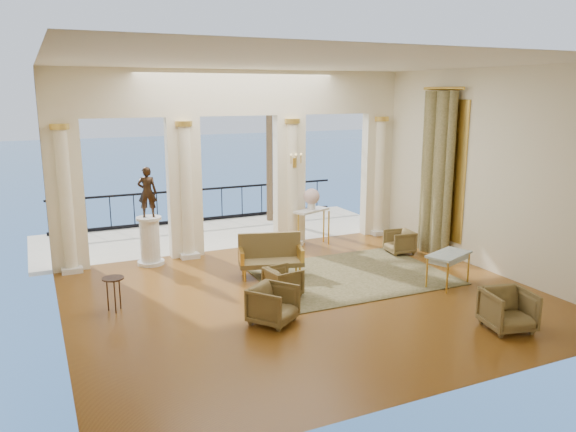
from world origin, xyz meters
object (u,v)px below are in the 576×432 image
armchair_b (508,308)px  console_table (311,216)px  side_table (113,282)px  armchair_c (400,241)px  pedestal (150,242)px  game_table (449,257)px  armchair_d (283,280)px  settee (270,255)px  armchair_a (273,303)px  statue (147,192)px

armchair_b → console_table: (-0.56, 6.25, 0.41)m
side_table → armchair_c: bearing=7.5°
pedestal → side_table: size_ratio=1.76×
game_table → pedestal: pedestal is taller
armchair_d → console_table: size_ratio=0.59×
armchair_c → settee: bearing=-79.0°
armchair_c → game_table: size_ratio=0.57×
armchair_c → armchair_d: size_ratio=1.01×
armchair_a → statue: (-1.26, 4.36, 1.36)m
armchair_d → statue: 4.02m
game_table → pedestal: 6.74m
armchair_a → game_table: bearing=-32.8°
armchair_a → statue: bearing=69.5°
settee → side_table: settee is taller
armchair_d → pedestal: (-1.97, 3.21, 0.23)m
settee → console_table: console_table is taller
settee → console_table: (1.97, 1.87, 0.34)m
statue → armchair_c: bearing=178.9°
pedestal → console_table: size_ratio=1.06×
armchair_d → pedestal: size_ratio=0.56×
armchair_a → statue: statue is taller
settee → statue: statue is taller
armchair_d → statue: statue is taller
statue → armchair_d: bearing=136.7°
armchair_b → pedestal: (-4.77, 6.30, 0.16)m
armchair_a → armchair_c: armchair_a is taller
armchair_a → armchair_b: 4.01m
settee → console_table: bearing=58.8°
armchair_c → pedestal: size_ratio=0.57×
statue → console_table: statue is taller
armchair_c → pedestal: (-5.86, 1.70, 0.22)m
settee → game_table: settee is taller
armchair_a → armchair_d: armchair_a is taller
armchair_c → armchair_d: (-3.88, -1.51, -0.00)m
armchair_b → pedestal: bearing=139.6°
console_table → armchair_c: bearing=-67.3°
settee → console_table: 2.73m
game_table → side_table: bearing=145.9°
game_table → side_table: (-6.55, 1.46, -0.07)m
console_table → side_table: size_ratio=1.67×
pedestal → game_table: bearing=-37.3°
armchair_c → settee: settee is taller
armchair_d → console_table: 3.90m
game_table → side_table: 6.71m
armchair_d → console_table: console_table is taller
pedestal → side_table: 2.89m
statue → side_table: size_ratio=1.81×
armchair_a → game_table: 4.12m
armchair_c → settee: (-3.61, -0.22, 0.13)m
armchair_b → armchair_d: armchair_b is taller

